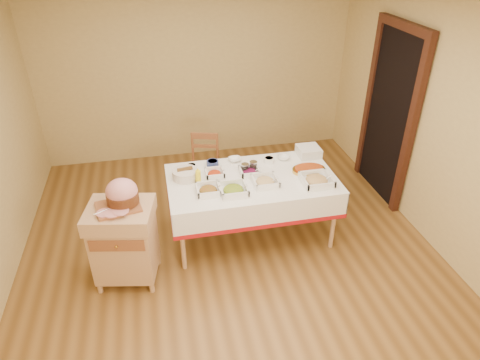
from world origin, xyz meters
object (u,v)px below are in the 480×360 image
dining_chair (204,166)px  ham_on_board (121,195)px  mustard_bottle (198,176)px  bread_basket (185,174)px  butcher_cart (124,240)px  preserve_jar_left (245,169)px  dining_table (252,190)px  plate_stack (309,151)px  brass_platter (309,169)px  preserve_jar_right (253,166)px

dining_chair → ham_on_board: (-0.94, -1.37, 0.55)m
mustard_bottle → bread_basket: size_ratio=0.62×
bread_basket → butcher_cart: bearing=-139.1°
preserve_jar_left → ham_on_board: bearing=-157.4°
mustard_bottle → dining_table: bearing=-3.5°
dining_table → plate_stack: bearing=25.3°
plate_stack → ham_on_board: bearing=-159.9°
brass_platter → mustard_bottle: bearing=178.8°
plate_stack → brass_platter: size_ratio=0.68×
ham_on_board → preserve_jar_right: bearing=22.1°
butcher_cart → mustard_bottle: 1.00m
butcher_cart → brass_platter: size_ratio=2.32×
dining_chair → mustard_bottle: bearing=-101.0°
dining_chair → plate_stack: bearing=-26.7°
dining_chair → mustard_bottle: size_ratio=4.85×
butcher_cart → ham_on_board: (0.04, 0.03, 0.49)m
butcher_cart → dining_chair: 1.71m
ham_on_board → plate_stack: ham_on_board is taller
butcher_cart → dining_chair: bearing=54.9°
dining_table → plate_stack: plate_stack is taller
dining_chair → brass_platter: bearing=-42.1°
brass_platter → butcher_cart: bearing=-167.5°
preserve_jar_right → preserve_jar_left: bearing=-164.5°
butcher_cart → ham_on_board: ham_on_board is taller
preserve_jar_left → bread_basket: size_ratio=0.39×
butcher_cart → brass_platter: 2.10m
preserve_jar_right → bread_basket: size_ratio=0.40×
preserve_jar_right → bread_basket: (-0.76, -0.01, 0.00)m
ham_on_board → mustard_bottle: bearing=30.1°
ham_on_board → mustard_bottle: ham_on_board is taller
butcher_cart → preserve_jar_left: (1.33, 0.57, 0.32)m
plate_stack → preserve_jar_left: bearing=-163.9°
preserve_jar_right → bread_basket: bearing=-179.0°
preserve_jar_right → plate_stack: (0.72, 0.21, 0.00)m
ham_on_board → dining_table: bearing=16.9°
dining_table → brass_platter: (0.65, 0.01, 0.18)m
dining_table → mustard_bottle: 0.62m
ham_on_board → bread_basket: (0.63, 0.55, -0.17)m
preserve_jar_left → mustard_bottle: (-0.53, -0.09, 0.03)m
preserve_jar_left → preserve_jar_right: (0.10, 0.03, 0.00)m
mustard_bottle → dining_chair: bearing=79.0°
mustard_bottle → plate_stack: 1.40m
bread_basket → brass_platter: bearing=-5.7°
dining_table → preserve_jar_right: 0.27m
preserve_jar_right → mustard_bottle: mustard_bottle is taller
ham_on_board → bread_basket: ham_on_board is taller
preserve_jar_left → brass_platter: bearing=-9.8°
dining_table → bread_basket: size_ratio=6.56×
preserve_jar_right → mustard_bottle: 0.64m
butcher_cart → dining_chair: (0.98, 1.40, -0.06)m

